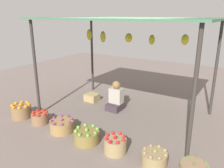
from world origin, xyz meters
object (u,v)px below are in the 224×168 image
object	(u,v)px
basket_red_apples	(115,145)
basket_red_tomatoes	(40,118)
vendor_person	(116,99)
basket_purple_onions	(62,126)
basket_oranges	(21,111)
basket_potatoes	(154,158)
basket_green_apples	(87,136)
wooden_crate_near_vendor	(92,97)

from	to	relation	value
basket_red_apples	basket_red_tomatoes	bearing A→B (deg)	178.19
vendor_person	basket_purple_onions	world-z (taller)	vendor_person
basket_red_tomatoes	basket_red_apples	bearing A→B (deg)	-1.81
basket_oranges	basket_potatoes	distance (m)	3.45
vendor_person	basket_oranges	bearing A→B (deg)	-136.33
basket_purple_onions	basket_green_apples	distance (m)	0.73
basket_oranges	wooden_crate_near_vendor	distance (m)	1.97
basket_green_apples	basket_potatoes	world-z (taller)	basket_green_apples
basket_oranges	basket_red_tomatoes	bearing A→B (deg)	2.48
basket_purple_onions	basket_red_apples	size ratio (longest dim) A/B	1.24
vendor_person	basket_oranges	distance (m)	2.37
basket_green_apples	basket_red_apples	world-z (taller)	basket_red_apples
basket_potatoes	basket_red_tomatoes	bearing A→B (deg)	179.63
basket_red_tomatoes	basket_purple_onions	size ratio (longest dim) A/B	0.76
basket_potatoes	basket_green_apples	bearing A→B (deg)	-177.94
basket_purple_onions	basket_potatoes	xyz separation A→B (m)	(2.12, -0.01, -0.01)
basket_oranges	wooden_crate_near_vendor	world-z (taller)	basket_oranges
basket_red_apples	basket_potatoes	bearing A→B (deg)	3.69
basket_green_apples	wooden_crate_near_vendor	world-z (taller)	basket_green_apples
vendor_person	basket_red_tomatoes	size ratio (longest dim) A/B	2.01
wooden_crate_near_vendor	basket_oranges	bearing A→B (deg)	-113.95
vendor_person	wooden_crate_near_vendor	bearing A→B (deg)	169.74
basket_red_tomatoes	basket_green_apples	xyz separation A→B (m)	(1.42, -0.07, -0.00)
basket_oranges	basket_potatoes	bearing A→B (deg)	0.15
basket_oranges	basket_purple_onions	world-z (taller)	basket_oranges
wooden_crate_near_vendor	basket_green_apples	bearing A→B (deg)	-55.69
vendor_person	basket_green_apples	world-z (taller)	vendor_person
basket_green_apples	basket_potatoes	xyz separation A→B (m)	(1.39, 0.05, -0.01)
basket_red_tomatoes	basket_potatoes	distance (m)	2.82
basket_green_apples	basket_red_apples	xyz separation A→B (m)	(0.65, 0.00, 0.02)
basket_red_tomatoes	basket_purple_onions	world-z (taller)	basket_purple_onions
basket_oranges	vendor_person	bearing A→B (deg)	43.67
wooden_crate_near_vendor	vendor_person	bearing A→B (deg)	-10.26
basket_potatoes	basket_purple_onions	bearing A→B (deg)	179.66
basket_oranges	basket_green_apples	world-z (taller)	basket_oranges
basket_red_apples	basket_potatoes	distance (m)	0.74
vendor_person	basket_potatoes	xyz separation A→B (m)	(1.74, -1.62, -0.18)
vendor_person	basket_potatoes	size ratio (longest dim) A/B	1.80
basket_green_apples	vendor_person	bearing A→B (deg)	101.59
basket_oranges	basket_red_apples	world-z (taller)	basket_oranges
basket_red_tomatoes	basket_potatoes	xyz separation A→B (m)	(2.82, -0.02, -0.01)
basket_oranges	basket_red_apples	bearing A→B (deg)	-0.81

